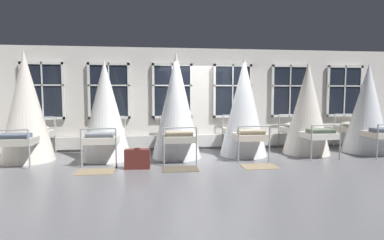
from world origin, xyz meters
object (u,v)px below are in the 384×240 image
at_px(cot_first, 26,108).
at_px(cot_second, 105,111).
at_px(cot_fourth, 244,108).
at_px(cot_sixth, 367,110).
at_px(cot_fifth, 307,110).
at_px(suitcase_dark, 137,159).
at_px(cot_third, 176,107).

height_order(cot_first, cot_second, cot_first).
relative_size(cot_fourth, cot_sixth, 1.05).
relative_size(cot_first, cot_second, 1.08).
xyz_separation_m(cot_second, cot_fifth, (5.47, 0.04, 0.01)).
height_order(cot_fourth, cot_fifth, cot_fourth).
relative_size(cot_fourth, suitcase_dark, 4.64).
distance_m(cot_sixth, suitcase_dark, 6.59).
height_order(cot_second, suitcase_dark, cot_second).
xyz_separation_m(cot_third, cot_sixth, (5.44, 0.03, -0.11)).
relative_size(cot_first, cot_fifth, 1.07).
bearing_deg(suitcase_dark, cot_fourth, 27.11).
distance_m(cot_fifth, cot_sixth, 1.78).
distance_m(cot_fourth, suitcase_dark, 3.24).
bearing_deg(cot_third, cot_fifth, -89.29).
height_order(cot_third, cot_fourth, cot_third).
bearing_deg(cot_fourth, suitcase_dark, 115.44).
height_order(cot_first, cot_sixth, cot_first).
bearing_deg(cot_second, cot_sixth, -88.77).
bearing_deg(cot_fifth, cot_fourth, 89.15).
bearing_deg(cot_fifth, cot_sixth, -92.28).
bearing_deg(suitcase_dark, cot_third, 53.46).
xyz_separation_m(cot_first, suitcase_dark, (2.75, -1.21, -1.10)).
height_order(cot_first, cot_fifth, cot_first).
xyz_separation_m(cot_second, suitcase_dark, (0.84, -1.20, -1.00)).
height_order(cot_third, suitcase_dark, cot_third).
height_order(cot_fourth, suitcase_dark, cot_fourth).
bearing_deg(cot_second, cot_first, 91.02).
distance_m(cot_first, cot_fourth, 5.56).
height_order(cot_second, cot_sixth, cot_second).
bearing_deg(cot_fourth, cot_fifth, -88.42).
relative_size(cot_first, cot_fourth, 1.03).
xyz_separation_m(cot_third, cot_fifth, (3.65, 0.07, -0.10)).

